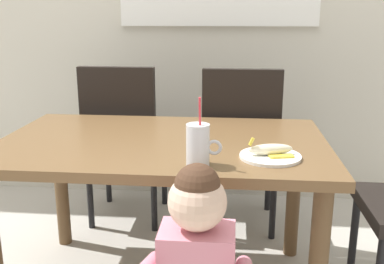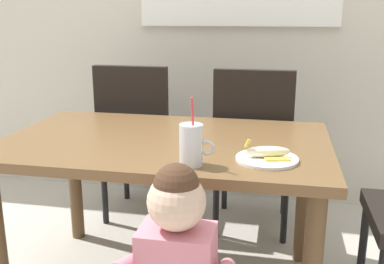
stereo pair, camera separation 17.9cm
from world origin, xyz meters
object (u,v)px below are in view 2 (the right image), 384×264
(dining_chair_right, at_px, (253,142))
(snack_plate, at_px, (267,159))
(dining_table, at_px, (166,160))
(milk_cup, at_px, (191,147))
(peeled_banana, at_px, (268,152))
(toddler_standing, at_px, (177,264))
(dining_chair_left, at_px, (139,134))

(dining_chair_right, xyz_separation_m, snack_plate, (0.10, -0.83, 0.18))
(dining_table, distance_m, snack_plate, 0.50)
(dining_chair_right, bearing_deg, milk_cup, 80.05)
(dining_table, xyz_separation_m, peeled_banana, (0.44, -0.21, 0.13))
(toddler_standing, relative_size, snack_plate, 3.64)
(dining_chair_right, distance_m, toddler_standing, 1.28)
(toddler_standing, xyz_separation_m, peeled_banana, (0.24, 0.45, 0.22))
(dining_table, height_order, snack_plate, snack_plate)
(dining_table, distance_m, milk_cup, 0.40)
(snack_plate, height_order, peeled_banana, peeled_banana)
(dining_chair_right, bearing_deg, peeled_banana, 97.05)
(dining_chair_right, height_order, toddler_standing, dining_chair_right)
(dining_chair_right, bearing_deg, snack_plate, 96.82)
(toddler_standing, bearing_deg, dining_chair_right, 83.80)
(dining_chair_left, bearing_deg, peeled_banana, 132.50)
(dining_chair_left, xyz_separation_m, toddler_standing, (0.54, -1.30, -0.02))
(dining_table, bearing_deg, dining_chair_right, 60.99)
(dining_table, bearing_deg, dining_chair_left, 117.50)
(milk_cup, bearing_deg, dining_chair_left, 118.23)
(dining_table, relative_size, snack_plate, 6.07)
(milk_cup, bearing_deg, peeled_banana, 22.26)
(dining_chair_left, relative_size, snack_plate, 4.17)
(dining_table, bearing_deg, milk_cup, -60.29)
(dining_chair_right, relative_size, peeled_banana, 5.47)
(snack_plate, bearing_deg, milk_cup, -158.06)
(peeled_banana, bearing_deg, dining_chair_left, 132.50)
(dining_chair_left, relative_size, dining_chair_right, 1.00)
(dining_chair_right, bearing_deg, toddler_standing, 83.80)
(milk_cup, relative_size, peeled_banana, 1.43)
(dining_table, relative_size, dining_chair_right, 1.45)
(snack_plate, distance_m, peeled_banana, 0.03)
(dining_table, height_order, dining_chair_left, dining_chair_left)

